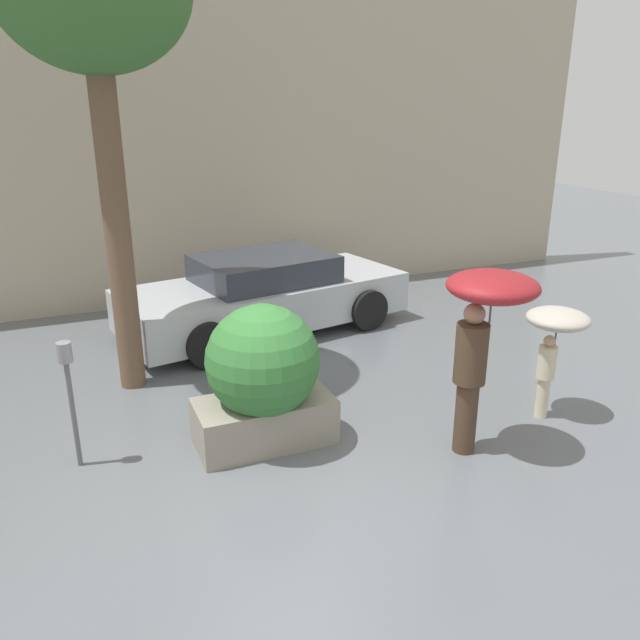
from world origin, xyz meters
The scene contains 7 objects.
ground_plane centered at (0.00, 0.00, 0.00)m, with size 40.00×40.00×0.00m, color slate.
building_facade centered at (0.00, 6.50, 3.00)m, with size 18.00×0.30×6.00m.
planter_box centered at (0.26, 0.91, 0.78)m, with size 1.46×1.19×1.55m.
person_adult centered at (2.21, -0.12, 1.49)m, with size 0.89×0.89×1.95m.
person_child centered at (3.48, 0.22, 1.06)m, with size 0.70×0.70×1.30m.
parked_car_near centered at (1.38, 4.30, 0.59)m, with size 4.73×2.60×1.23m.
parking_meter centered at (-1.61, 1.21, 0.95)m, with size 0.14×0.14×1.33m.
Camera 1 is at (-1.52, -4.79, 3.46)m, focal length 35.00 mm.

